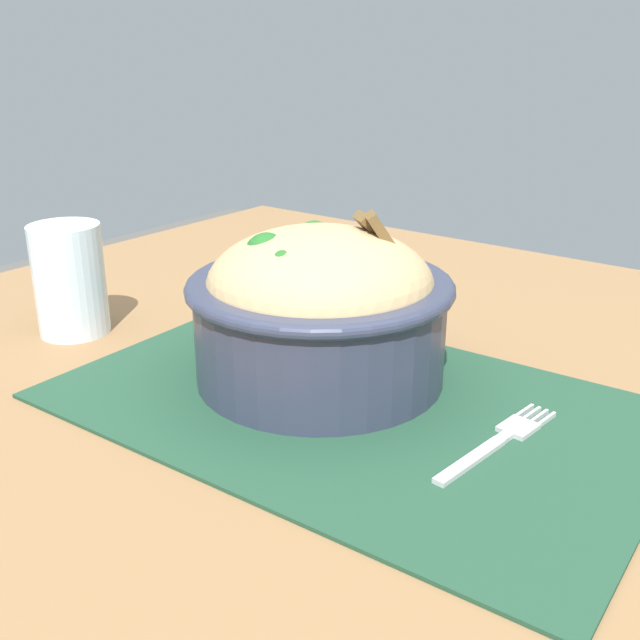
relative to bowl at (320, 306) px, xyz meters
The scene contains 5 objects.
table 0.14m from the bowl, 19.48° to the right, with size 1.03×0.98×0.77m.
placemat 0.08m from the bowl, 25.51° to the right, with size 0.45×0.29×0.00m, color #1E422D.
bowl is the anchor object (origin of this frame).
fork 0.17m from the bowl, ahead, with size 0.03×0.14×0.00m.
drinking_glass 0.26m from the bowl, 167.41° to the right, with size 0.07×0.07×0.10m.
Camera 1 is at (0.31, -0.43, 1.04)m, focal length 41.86 mm.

